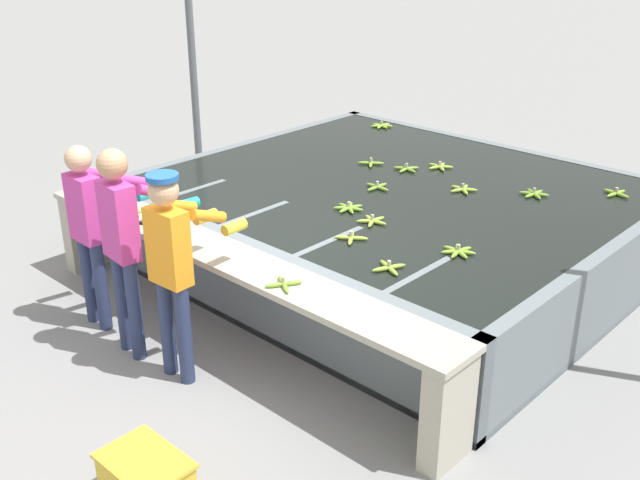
{
  "coord_description": "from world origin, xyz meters",
  "views": [
    {
      "loc": [
        4.22,
        -3.17,
        3.28
      ],
      "look_at": [
        0.0,
        1.34,
        0.58
      ],
      "focal_mm": 42.0,
      "sensor_mm": 36.0,
      "label": 1
    }
  ],
  "objects_px": {
    "worker_1": "(124,234)",
    "banana_bunch_floating_5": "(534,194)",
    "banana_bunch_floating_9": "(372,221)",
    "crate": "(147,480)",
    "banana_bunch_floating_12": "(616,193)",
    "banana_bunch_floating_4": "(349,208)",
    "banana_bunch_floating_8": "(351,238)",
    "banana_bunch_floating_10": "(377,187)",
    "banana_bunch_floating_0": "(371,163)",
    "banana_bunch_floating_2": "(382,126)",
    "banana_bunch_floating_11": "(463,189)",
    "banana_bunch_floating_3": "(440,167)",
    "banana_bunch_floating_6": "(389,268)",
    "banana_bunch_floating_7": "(458,251)",
    "banana_bunch_ledge_0": "(115,201)",
    "banana_bunch_floating_1": "(406,169)",
    "support_post_left": "(193,65)",
    "banana_bunch_ledge_1": "(126,214)",
    "banana_bunch_ledge_2": "(284,284)",
    "worker_0": "(91,221)",
    "knife_0": "(150,225)",
    "worker_2": "(173,258)"
  },
  "relations": [
    {
      "from": "banana_bunch_floating_12",
      "to": "banana_bunch_floating_9",
      "type": "bearing_deg",
      "value": -120.57
    },
    {
      "from": "banana_bunch_floating_10",
      "to": "banana_bunch_floating_0",
      "type": "bearing_deg",
      "value": 134.21
    },
    {
      "from": "banana_bunch_ledge_0",
      "to": "banana_bunch_floating_1",
      "type": "bearing_deg",
      "value": 62.3
    },
    {
      "from": "banana_bunch_floating_2",
      "to": "banana_bunch_floating_10",
      "type": "relative_size",
      "value": 1.0
    },
    {
      "from": "banana_bunch_ledge_2",
      "to": "banana_bunch_floating_9",
      "type": "bearing_deg",
      "value": 102.52
    },
    {
      "from": "worker_1",
      "to": "banana_bunch_floating_5",
      "type": "bearing_deg",
      "value": 65.29
    },
    {
      "from": "banana_bunch_floating_8",
      "to": "banana_bunch_floating_11",
      "type": "relative_size",
      "value": 0.9
    },
    {
      "from": "worker_0",
      "to": "banana_bunch_floating_3",
      "type": "distance_m",
      "value": 3.63
    },
    {
      "from": "crate",
      "to": "support_post_left",
      "type": "height_order",
      "value": "support_post_left"
    },
    {
      "from": "worker_0",
      "to": "banana_bunch_ledge_0",
      "type": "distance_m",
      "value": 0.77
    },
    {
      "from": "banana_bunch_floating_8",
      "to": "banana_bunch_floating_11",
      "type": "xyz_separation_m",
      "value": [
        0.02,
        1.63,
        -0.0
      ]
    },
    {
      "from": "banana_bunch_floating_4",
      "to": "knife_0",
      "type": "height_order",
      "value": "banana_bunch_floating_4"
    },
    {
      "from": "banana_bunch_floating_2",
      "to": "banana_bunch_floating_12",
      "type": "distance_m",
      "value": 3.21
    },
    {
      "from": "banana_bunch_ledge_0",
      "to": "crate",
      "type": "relative_size",
      "value": 0.5
    },
    {
      "from": "banana_bunch_floating_3",
      "to": "banana_bunch_floating_6",
      "type": "height_order",
      "value": "same"
    },
    {
      "from": "banana_bunch_floating_5",
      "to": "banana_bunch_floating_10",
      "type": "bearing_deg",
      "value": -144.43
    },
    {
      "from": "banana_bunch_floating_5",
      "to": "banana_bunch_floating_7",
      "type": "xyz_separation_m",
      "value": [
        0.21,
        -1.61,
        -0.0
      ]
    },
    {
      "from": "banana_bunch_ledge_0",
      "to": "banana_bunch_ledge_2",
      "type": "distance_m",
      "value": 2.34
    },
    {
      "from": "banana_bunch_floating_4",
      "to": "knife_0",
      "type": "distance_m",
      "value": 1.76
    },
    {
      "from": "banana_bunch_floating_11",
      "to": "banana_bunch_floating_5",
      "type": "bearing_deg",
      "value": 32.06
    },
    {
      "from": "banana_bunch_floating_9",
      "to": "crate",
      "type": "xyz_separation_m",
      "value": [
        0.6,
        -2.82,
        -0.67
      ]
    },
    {
      "from": "banana_bunch_floating_9",
      "to": "banana_bunch_floating_4",
      "type": "bearing_deg",
      "value": 164.56
    },
    {
      "from": "banana_bunch_floating_3",
      "to": "banana_bunch_floating_11",
      "type": "bearing_deg",
      "value": -37.34
    },
    {
      "from": "banana_bunch_floating_8",
      "to": "banana_bunch_floating_2",
      "type": "bearing_deg",
      "value": 124.78
    },
    {
      "from": "banana_bunch_floating_0",
      "to": "knife_0",
      "type": "distance_m",
      "value": 2.64
    },
    {
      "from": "banana_bunch_floating_10",
      "to": "banana_bunch_ledge_1",
      "type": "relative_size",
      "value": 1.0
    },
    {
      "from": "crate",
      "to": "worker_0",
      "type": "bearing_deg",
      "value": 154.41
    },
    {
      "from": "banana_bunch_floating_4",
      "to": "banana_bunch_floating_10",
      "type": "relative_size",
      "value": 1.0
    },
    {
      "from": "banana_bunch_floating_2",
      "to": "banana_bunch_floating_3",
      "type": "height_order",
      "value": "same"
    },
    {
      "from": "banana_bunch_floating_1",
      "to": "banana_bunch_floating_2",
      "type": "bearing_deg",
      "value": 137.4
    },
    {
      "from": "banana_bunch_floating_3",
      "to": "banana_bunch_floating_5",
      "type": "relative_size",
      "value": 0.98
    },
    {
      "from": "banana_bunch_floating_4",
      "to": "banana_bunch_floating_7",
      "type": "bearing_deg",
      "value": -5.79
    },
    {
      "from": "banana_bunch_floating_2",
      "to": "support_post_left",
      "type": "xyz_separation_m",
      "value": [
        -1.63,
        -1.64,
        0.76
      ]
    },
    {
      "from": "banana_bunch_floating_0",
      "to": "banana_bunch_floating_3",
      "type": "bearing_deg",
      "value": 33.18
    },
    {
      "from": "worker_0",
      "to": "banana_bunch_floating_9",
      "type": "relative_size",
      "value": 5.85
    },
    {
      "from": "worker_0",
      "to": "banana_bunch_ledge_2",
      "type": "bearing_deg",
      "value": 13.67
    },
    {
      "from": "banana_bunch_floating_6",
      "to": "support_post_left",
      "type": "height_order",
      "value": "support_post_left"
    },
    {
      "from": "worker_0",
      "to": "banana_bunch_floating_6",
      "type": "xyz_separation_m",
      "value": [
        2.2,
        1.18,
        -0.12
      ]
    },
    {
      "from": "banana_bunch_floating_1",
      "to": "crate",
      "type": "bearing_deg",
      "value": -73.29
    },
    {
      "from": "worker_1",
      "to": "support_post_left",
      "type": "distance_m",
      "value": 3.89
    },
    {
      "from": "worker_2",
      "to": "banana_bunch_floating_2",
      "type": "height_order",
      "value": "worker_2"
    },
    {
      "from": "banana_bunch_floating_6",
      "to": "banana_bunch_ledge_2",
      "type": "distance_m",
      "value": 0.83
    },
    {
      "from": "banana_bunch_floating_5",
      "to": "banana_bunch_floating_8",
      "type": "relative_size",
      "value": 1.13
    },
    {
      "from": "banana_bunch_floating_0",
      "to": "banana_bunch_floating_1",
      "type": "height_order",
      "value": "same"
    },
    {
      "from": "banana_bunch_floating_0",
      "to": "banana_bunch_ledge_1",
      "type": "bearing_deg",
      "value": -103.59
    },
    {
      "from": "worker_0",
      "to": "banana_bunch_floating_11",
      "type": "xyz_separation_m",
      "value": [
        1.63,
        3.04,
        -0.12
      ]
    },
    {
      "from": "banana_bunch_floating_9",
      "to": "crate",
      "type": "distance_m",
      "value": 2.96
    },
    {
      "from": "worker_0",
      "to": "banana_bunch_floating_8",
      "type": "distance_m",
      "value": 2.15
    },
    {
      "from": "banana_bunch_floating_3",
      "to": "banana_bunch_floating_7",
      "type": "bearing_deg",
      "value": -51.45
    },
    {
      "from": "banana_bunch_floating_8",
      "to": "banana_bunch_ledge_2",
      "type": "relative_size",
      "value": 0.97
    }
  ]
}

